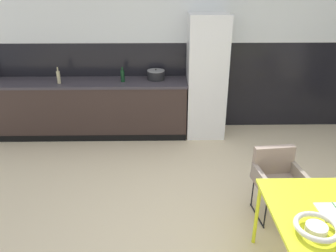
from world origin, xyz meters
The scene contains 9 objects.
ground_plane centered at (0.00, 0.00, 0.00)m, with size 9.66×9.66×0.00m, color beige.
back_wall_splashback_dark centered at (0.00, 2.84, 0.73)m, with size 7.43×0.12×1.47m, color black.
kitchen_counter centered at (-1.87, 2.48, 0.46)m, with size 3.42×0.63×0.92m.
refrigerator_column centered at (0.15, 2.48, 0.98)m, with size 0.61×0.60×1.96m, color silver.
armchair_head_of_table centered at (0.68, 0.36, 0.49)m, with size 0.53×0.52×0.76m.
fruit_bowl centered at (0.57, -0.82, 0.78)m, with size 0.33×0.33×0.07m.
cooking_pot centered at (-0.66, 2.58, 0.99)m, with size 0.28×0.28×0.18m.
bottle_vinegar_dark centered at (-2.18, 2.38, 1.02)m, with size 0.06×0.06×0.26m.
bottle_spice_small centered at (-1.19, 2.46, 1.02)m, with size 0.06×0.06×0.23m.
Camera 1 is at (-0.56, -2.75, 2.46)m, focal length 35.98 mm.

